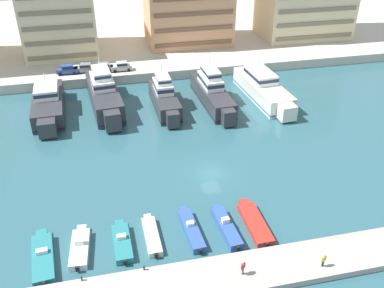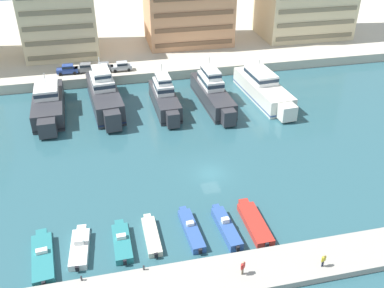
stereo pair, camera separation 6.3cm
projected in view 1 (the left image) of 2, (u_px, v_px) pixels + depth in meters
name	position (u px, v px, depth m)	size (l,w,h in m)	color
ground_plane	(211.00, 173.00, 59.02)	(400.00, 400.00, 0.00)	#2D5B66
quay_promenade	(146.00, 27.00, 115.06)	(180.00, 70.00, 1.91)	beige
pier_dock	(256.00, 271.00, 43.77)	(120.00, 5.14, 0.78)	#A8A399
yacht_charcoal_far_left	(48.00, 103.00, 73.33)	(5.56, 18.26, 6.48)	#333338
yacht_charcoal_left	(104.00, 95.00, 75.07)	(6.16, 19.52, 8.45)	#333338
yacht_charcoal_mid_left	(164.00, 98.00, 74.77)	(3.99, 15.46, 7.65)	#333338
yacht_charcoal_center_left	(212.00, 92.00, 76.49)	(4.66, 18.61, 7.99)	#333338
yacht_ivory_center	(263.00, 88.00, 78.60)	(6.21, 20.15, 6.55)	silver
motorboat_teal_far_left	(43.00, 257.00, 45.28)	(2.84, 8.18, 1.28)	teal
motorboat_white_left	(80.00, 248.00, 46.49)	(2.32, 6.67, 1.38)	white
motorboat_teal_mid_left	(122.00, 242.00, 47.23)	(1.99, 6.75, 1.25)	teal
motorboat_cream_center_left	(152.00, 236.00, 48.18)	(1.62, 6.85, 0.80)	beige
motorboat_blue_center	(191.00, 229.00, 48.89)	(1.92, 7.64, 1.25)	#33569E
motorboat_blue_center_right	(226.00, 227.00, 49.09)	(1.97, 7.60, 1.58)	#33569E
motorboat_red_mid_right	(255.00, 223.00, 49.89)	(2.19, 8.16, 0.86)	red
car_blue_far_left	(67.00, 69.00, 84.01)	(4.13, 1.98, 1.80)	#28428E
car_grey_left	(85.00, 68.00, 84.65)	(4.21, 2.15, 1.80)	slate
car_grey_mid_left	(103.00, 67.00, 84.96)	(4.19, 2.12, 1.80)	slate
car_silver_center_left	(121.00, 66.00, 85.40)	(4.14, 2.00, 1.80)	#B7BCC1
apartment_block_left	(58.00, 9.00, 91.08)	(15.36, 16.22, 20.46)	beige
pedestrian_mid_deck	(324.00, 259.00, 43.32)	(0.59, 0.35, 1.61)	#282D3D
pedestrian_far_side	(243.00, 267.00, 42.41)	(0.55, 0.48, 1.74)	#7A6B56
bollard_west	(82.00, 278.00, 42.07)	(0.20, 0.20, 0.61)	#2D2D33
bollard_west_mid	(144.00, 267.00, 43.23)	(0.20, 0.20, 0.61)	#2D2D33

